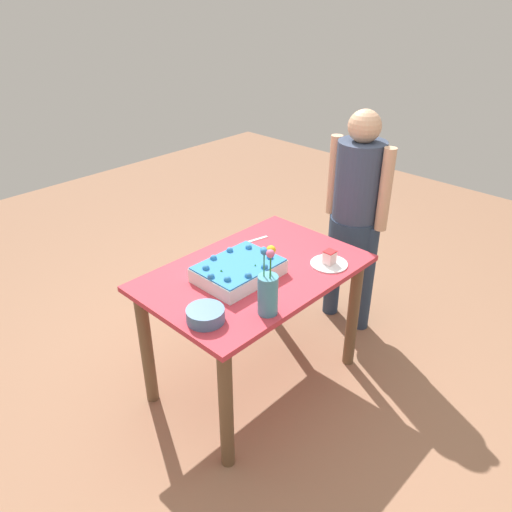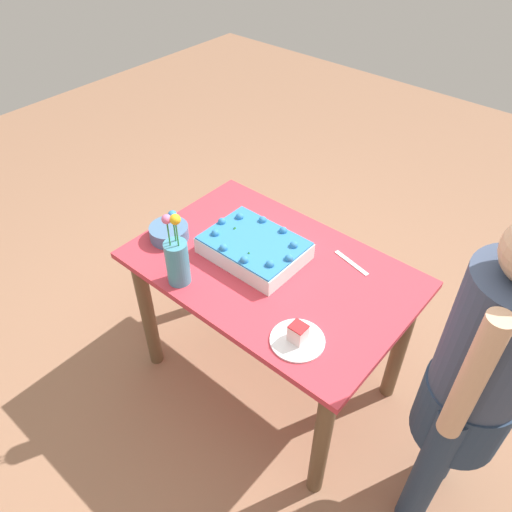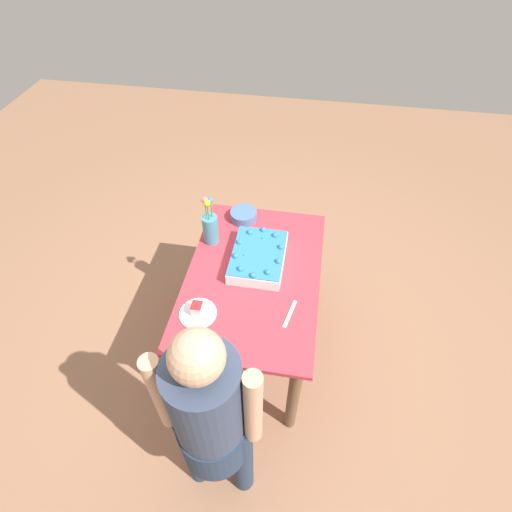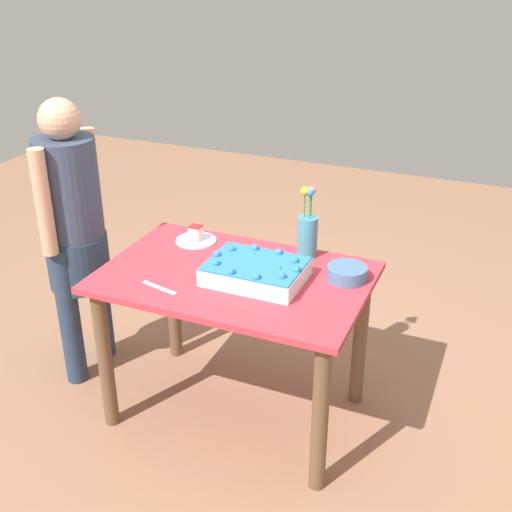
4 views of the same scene
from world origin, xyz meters
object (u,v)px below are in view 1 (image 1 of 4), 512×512
serving_plate_with_slice (329,261)px  cake_knife (254,240)px  flower_vase (268,291)px  person_standing (356,210)px  sheet_cake (239,270)px  fruit_bowl (205,315)px

serving_plate_with_slice → cake_knife: bearing=99.3°
flower_vase → person_standing: person_standing is taller
cake_knife → person_standing: 0.72m
cake_knife → sheet_cake: bearing=-133.8°
sheet_cake → fruit_bowl: sheet_cake is taller
fruit_bowl → person_standing: 1.39m
flower_vase → fruit_bowl: (-0.24, 0.16, -0.09)m
person_standing → cake_knife: bearing=-22.9°
serving_plate_with_slice → flower_vase: bearing=-173.7°
serving_plate_with_slice → fruit_bowl: 0.82m
sheet_cake → flower_vase: bearing=-111.6°
person_standing → sheet_cake: bearing=-2.5°
sheet_cake → cake_knife: sheet_cake is taller
serving_plate_with_slice → flower_vase: flower_vase is taller
cake_knife → person_standing: size_ratio=0.13×
sheet_cake → flower_vase: (-0.13, -0.32, 0.08)m
flower_vase → fruit_bowl: size_ratio=1.95×
sheet_cake → serving_plate_with_slice: sheet_cake is taller
person_standing → flower_vase: bearing=13.8°
serving_plate_with_slice → cake_knife: size_ratio=1.07×
fruit_bowl → person_standing: bearing=4.9°
cake_knife → person_standing: person_standing is taller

